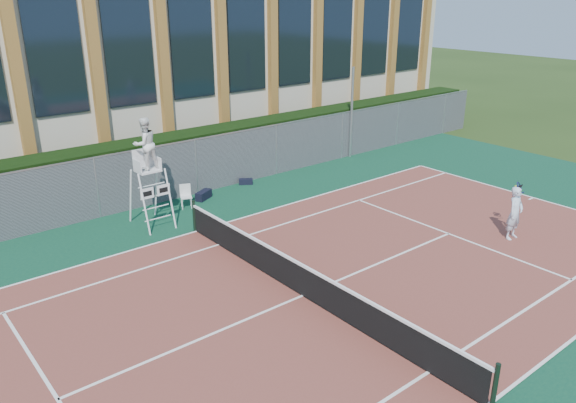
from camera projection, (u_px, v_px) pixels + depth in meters
ground at (303, 297)px, 14.90m from camera, size 120.00×120.00×0.00m
apron at (279, 282)px, 15.63m from camera, size 36.00×20.00×0.01m
tennis_court at (303, 296)px, 14.90m from camera, size 23.77×10.97×0.02m
tennis_net at (303, 279)px, 14.71m from camera, size 0.10×11.30×1.10m
fence at (150, 177)px, 20.90m from camera, size 40.00×0.06×2.20m
hedge at (136, 170)px, 21.77m from camera, size 40.00×1.40×2.20m
building at (56, 69)px, 26.46m from camera, size 45.00×10.60×8.22m
steel_pole at (352, 113)px, 26.65m from camera, size 0.12×0.12×4.32m
umpire_chair at (145, 147)px, 18.53m from camera, size 1.06×1.63×3.80m
plastic_chair at (186, 194)px, 20.87m from camera, size 0.53×0.53×0.88m
sports_bag_near at (204, 195)px, 21.78m from camera, size 0.82×0.62×0.33m
sports_bag_far at (246, 182)px, 23.47m from camera, size 0.62×0.53×0.23m
tennis_player at (515, 213)px, 18.05m from camera, size 0.98×0.67×1.77m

